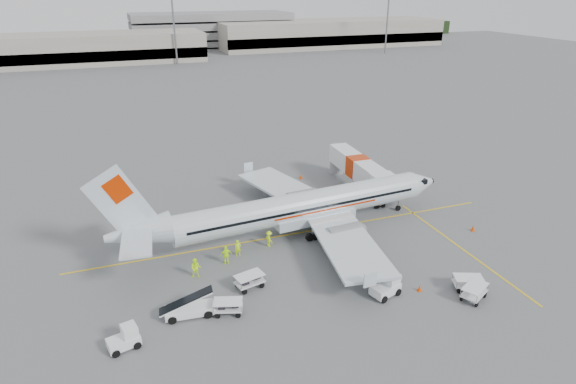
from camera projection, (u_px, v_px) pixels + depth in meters
name	position (u px, v px, depth m)	size (l,w,h in m)	color
ground	(295.00, 234.00, 48.86)	(360.00, 360.00, 0.00)	#56595B
stripe_lead	(295.00, 234.00, 48.86)	(44.00, 0.20, 0.01)	yellow
stripe_cross	(460.00, 247.00, 46.37)	(0.20, 20.00, 0.01)	yellow
terminal_west	(21.00, 51.00, 146.54)	(110.00, 22.00, 9.00)	gray
terminal_east	(330.00, 33.00, 193.85)	(90.00, 26.00, 10.00)	gray
parking_garage	(211.00, 28.00, 191.84)	(62.00, 24.00, 14.00)	slate
treeline	(145.00, 37.00, 198.50)	(300.00, 3.00, 6.00)	black
mast_center	(174.00, 27.00, 147.76)	(3.20, 1.20, 22.00)	slate
mast_east	(387.00, 21.00, 171.34)	(3.20, 1.20, 22.00)	slate
aircraft	(304.00, 188.00, 47.44)	(35.04, 27.46, 9.66)	silver
jet_bridge	(357.00, 173.00, 58.61)	(2.97, 15.85, 4.16)	white
belt_loader	(189.00, 301.00, 36.33)	(4.91, 1.84, 2.66)	white
tug_fore	(367.00, 262.00, 42.27)	(2.19, 1.25, 1.69)	white
tug_mid	(386.00, 285.00, 38.86)	(2.41, 1.38, 1.86)	white
tug_aft	(123.00, 338.00, 33.21)	(2.16, 1.24, 1.67)	white
cart_loaded_a	(250.00, 281.00, 39.96)	(2.37, 1.40, 1.24)	white
cart_loaded_b	(228.00, 307.00, 36.82)	(2.20, 1.30, 1.15)	white
cart_empty_a	(474.00, 292.00, 38.50)	(2.38, 1.41, 1.24)	white
cart_empty_b	(468.00, 283.00, 39.72)	(2.31, 1.36, 1.20)	white
cone_nose	(473.00, 228.00, 49.31)	(0.41, 0.41, 0.67)	#E14505
cone_port	(301.00, 176.00, 62.59)	(0.41, 0.41, 0.67)	#E14505
cone_stbd	(420.00, 288.00, 39.65)	(0.35, 0.35, 0.58)	#E14505
crew_a	(238.00, 248.00, 44.61)	(0.58, 0.38, 1.60)	#BEF110
crew_b	(196.00, 268.00, 41.25)	(0.89, 0.69, 1.83)	#BEF110
crew_c	(269.00, 239.00, 46.24)	(1.03, 0.59, 1.60)	#BEF110
crew_d	(226.00, 255.00, 43.31)	(1.05, 0.44, 1.79)	#BEF110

